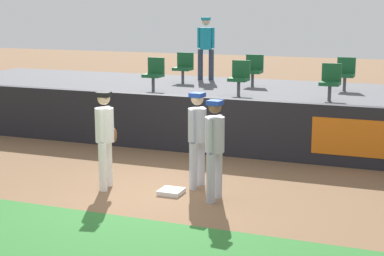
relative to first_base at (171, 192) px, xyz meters
The scene contains 15 objects.
ground_plane 0.32m from the first_base, 143.39° to the right, with size 60.00×60.00×0.00m, color brown.
grass_foreground_strip 2.78m from the first_base, 95.27° to the right, with size 18.00×2.80×0.01m, color #2D722D.
first_base is the anchor object (origin of this frame).
player_fielder_home 1.58m from the first_base, behind, with size 0.39×0.57×1.76m.
player_runner_visitor 1.27m from the first_base, ahead, with size 0.35×0.48×1.73m.
player_coach_visitor 1.15m from the first_base, 62.69° to the left, with size 0.36×0.49×1.75m.
field_wall 3.13m from the first_base, 94.49° to the left, with size 18.00×0.26×1.27m.
bleacher_platform 5.67m from the first_base, 92.59° to the left, with size 18.00×4.80×1.13m, color #59595E.
seat_back_center 6.51m from the first_base, 92.94° to the left, with size 0.47×0.44×0.84m.
seat_back_left 6.90m from the first_base, 110.32° to the left, with size 0.48×0.44×0.84m.
seat_back_right 6.82m from the first_base, 71.70° to the left, with size 0.46×0.44×0.84m.
seat_front_right 5.17m from the first_base, 66.07° to the left, with size 0.44×0.44×0.84m.
seat_front_center 4.77m from the first_base, 91.95° to the left, with size 0.44×0.44×0.84m.
seat_front_left 5.34m from the first_base, 118.08° to the left, with size 0.44×0.44×0.84m.
spectator_hooded 7.81m from the first_base, 105.61° to the left, with size 0.50×0.40×1.79m.
Camera 1 is at (4.42, -9.40, 3.27)m, focal length 57.70 mm.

